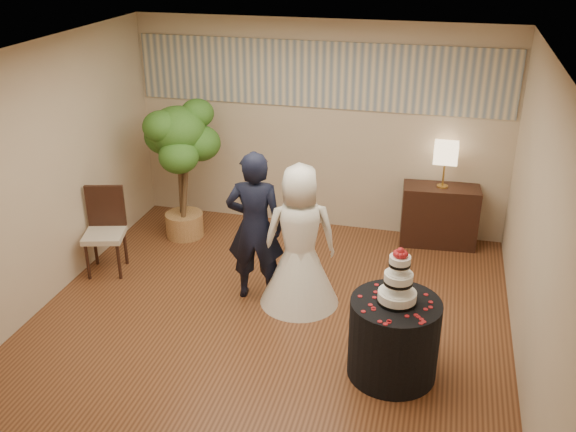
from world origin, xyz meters
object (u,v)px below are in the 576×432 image
(cake_table, at_px, (394,338))
(ficus_tree, at_px, (181,170))
(table_lamp, at_px, (445,165))
(side_chair, at_px, (104,233))
(console, at_px, (439,215))
(groom, at_px, (255,227))
(bride, at_px, (300,237))
(wedding_cake, at_px, (399,275))

(cake_table, relative_size, ficus_tree, 0.44)
(table_lamp, distance_m, side_chair, 4.26)
(cake_table, relative_size, console, 0.86)
(groom, distance_m, table_lamp, 2.68)
(bride, bearing_deg, groom, -19.10)
(wedding_cake, distance_m, table_lamp, 2.87)
(groom, distance_m, side_chair, 1.94)
(ficus_tree, height_order, side_chair, ficus_tree)
(groom, xyz_separation_m, cake_table, (1.63, -1.02, -0.47))
(ficus_tree, relative_size, side_chair, 1.81)
(wedding_cake, relative_size, ficus_tree, 0.29)
(cake_table, distance_m, side_chair, 3.71)
(console, bearing_deg, side_chair, -160.24)
(console, bearing_deg, groom, -141.17)
(groom, xyz_separation_m, wedding_cake, (1.63, -1.02, 0.19))
(groom, xyz_separation_m, table_lamp, (1.94, 1.84, 0.23))
(ficus_tree, bearing_deg, side_chair, -114.52)
(wedding_cake, height_order, table_lamp, table_lamp)
(bride, xyz_separation_m, side_chair, (-2.41, 0.10, -0.29))
(groom, xyz_separation_m, side_chair, (-1.91, 0.09, -0.34))
(bride, distance_m, table_lamp, 2.36)
(wedding_cake, xyz_separation_m, side_chair, (-3.54, 1.11, -0.53))
(side_chair, bearing_deg, console, 8.98)
(groom, relative_size, ficus_tree, 0.91)
(table_lamp, xyz_separation_m, ficus_tree, (-3.32, -0.60, -0.15))
(cake_table, xyz_separation_m, ficus_tree, (-3.01, 2.26, 0.55))
(groom, xyz_separation_m, console, (1.94, 1.84, -0.46))
(groom, distance_m, bride, 0.50)
(ficus_tree, bearing_deg, bride, -33.50)
(cake_table, relative_size, table_lamp, 1.43)
(bride, height_order, side_chair, bride)
(console, relative_size, side_chair, 0.93)
(ficus_tree, bearing_deg, wedding_cake, -36.87)
(bride, bearing_deg, console, -146.17)
(console, bearing_deg, bride, -132.55)
(table_lamp, bearing_deg, groom, -136.54)
(cake_table, bearing_deg, wedding_cake, 0.00)
(groom, relative_size, side_chair, 1.66)
(bride, distance_m, ficus_tree, 2.27)
(cake_table, distance_m, table_lamp, 2.96)
(groom, height_order, cake_table, groom)
(bride, height_order, wedding_cake, bride)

